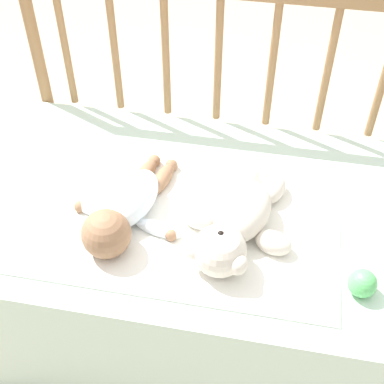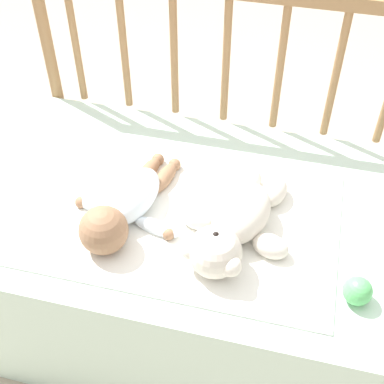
{
  "view_description": "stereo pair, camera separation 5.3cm",
  "coord_description": "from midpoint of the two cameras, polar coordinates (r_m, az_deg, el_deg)",
  "views": [
    {
      "loc": [
        0.17,
        -0.94,
        1.44
      ],
      "look_at": [
        0.0,
        -0.01,
        0.52
      ],
      "focal_mm": 50.0,
      "sensor_mm": 36.0,
      "label": 1
    },
    {
      "loc": [
        0.23,
        -0.93,
        1.44
      ],
      "look_at": [
        0.0,
        -0.01,
        0.52
      ],
      "focal_mm": 50.0,
      "sensor_mm": 36.0,
      "label": 2
    }
  ],
  "objects": [
    {
      "name": "blanket",
      "position": [
        1.33,
        0.3,
        -2.67
      ],
      "size": [
        0.76,
        0.5,
        0.01
      ],
      "color": "white",
      "rests_on": "crib_mattress"
    },
    {
      "name": "crib_rail",
      "position": [
        1.57,
        4.56,
        12.09
      ],
      "size": [
        1.13,
        0.04,
        0.88
      ],
      "color": "#997047",
      "rests_on": "ground_plane"
    },
    {
      "name": "crib_mattress",
      "position": [
        1.54,
        1.12,
        -7.44
      ],
      "size": [
        1.13,
        0.72,
        0.46
      ],
      "color": "silver",
      "rests_on": "ground_plane"
    },
    {
      "name": "baby",
      "position": [
        1.31,
        -5.96,
        -1.59
      ],
      "size": [
        0.3,
        0.39,
        0.12
      ],
      "color": "white",
      "rests_on": "crib_mattress"
    },
    {
      "name": "toy_ball",
      "position": [
        1.22,
        18.45,
        -10.01
      ],
      "size": [
        0.06,
        0.06,
        0.06
      ],
      "color": "#59BF66",
      "rests_on": "crib_mattress"
    },
    {
      "name": "ground_plane",
      "position": [
        1.73,
        1.01,
        -12.2
      ],
      "size": [
        12.0,
        12.0,
        0.0
      ],
      "primitive_type": "plane",
      "color": "tan"
    },
    {
      "name": "teddy_bear",
      "position": [
        1.26,
        5.75,
        -3.44
      ],
      "size": [
        0.28,
        0.38,
        0.12
      ],
      "color": "silver",
      "rests_on": "crib_mattress"
    }
  ]
}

